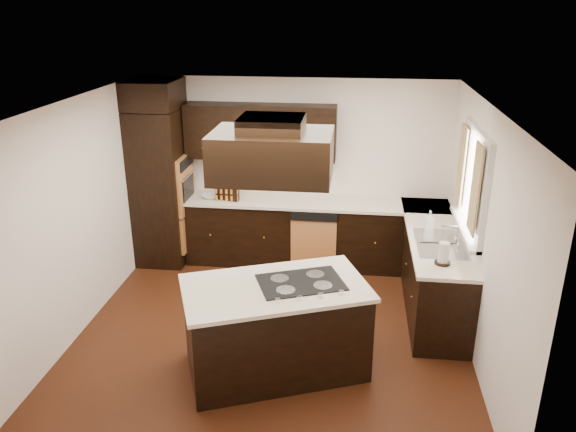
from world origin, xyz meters
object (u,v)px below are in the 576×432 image
object	(u,v)px
spice_rack	(227,190)
oven_column	(161,187)
range_hood	(272,155)
island	(276,330)

from	to	relation	value
spice_rack	oven_column	bearing A→B (deg)	-165.87
range_hood	spice_rack	distance (m)	2.68
oven_column	spice_rack	world-z (taller)	oven_column
oven_column	range_hood	size ratio (longest dim) A/B	2.02
oven_column	island	size ratio (longest dim) A/B	1.27
range_hood	spice_rack	size ratio (longest dim) A/B	3.25
range_hood	spice_rack	xyz separation A→B (m)	(-0.96, 2.25, -1.11)
range_hood	spice_rack	bearing A→B (deg)	113.06
oven_column	spice_rack	xyz separation A→B (m)	(0.92, -0.01, -0.01)
oven_column	range_hood	xyz separation A→B (m)	(1.88, -2.25, 1.10)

